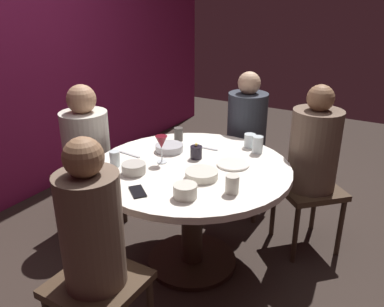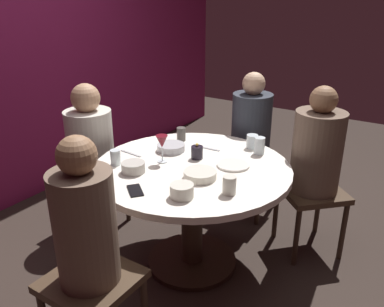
{
  "view_description": "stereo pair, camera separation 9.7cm",
  "coord_description": "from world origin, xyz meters",
  "px_view_note": "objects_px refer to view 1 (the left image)",
  "views": [
    {
      "loc": [
        -1.91,
        -1.13,
        1.71
      ],
      "look_at": [
        0.0,
        0.0,
        0.8
      ],
      "focal_mm": 36.83,
      "sensor_mm": 36.0,
      "label": 1
    },
    {
      "loc": [
        -1.86,
        -1.21,
        1.71
      ],
      "look_at": [
        0.0,
        0.0,
        0.8
      ],
      "focal_mm": 36.83,
      "sensor_mm": 36.0,
      "label": 2
    }
  ],
  "objects_px": {
    "cell_phone": "(138,192)",
    "cup_center_front": "(250,141)",
    "wine_glass": "(161,143)",
    "bowl_small_white": "(185,191)",
    "seated_diner_right": "(247,128)",
    "seated_diner_front_right": "(314,152)",
    "cup_by_left_diner": "(115,159)",
    "seated_diner_left": "(92,235)",
    "cup_far_edge": "(258,145)",
    "candle_holder": "(196,152)",
    "dining_table": "(192,189)",
    "bowl_salad_center": "(134,168)",
    "cup_by_right_diner": "(178,134)",
    "bowl_serving_large": "(169,148)",
    "cup_near_candle": "(232,184)",
    "dinner_plate": "(233,164)",
    "bowl_sauce_side": "(201,174)",
    "seated_diner_back": "(86,142)"
  },
  "relations": [
    {
      "from": "dinner_plate",
      "to": "cell_phone",
      "type": "distance_m",
      "value": 0.65
    },
    {
      "from": "cell_phone",
      "to": "bowl_salad_center",
      "type": "relative_size",
      "value": 0.99
    },
    {
      "from": "bowl_small_white",
      "to": "candle_holder",
      "type": "bearing_deg",
      "value": 23.69
    },
    {
      "from": "cup_by_right_diner",
      "to": "cup_far_edge",
      "type": "bearing_deg",
      "value": -82.79
    },
    {
      "from": "bowl_serving_large",
      "to": "cup_near_candle",
      "type": "xyz_separation_m",
      "value": [
        -0.33,
        -0.62,
        0.03
      ]
    },
    {
      "from": "seated_diner_front_right",
      "to": "cup_by_left_diner",
      "type": "bearing_deg",
      "value": -5.02
    },
    {
      "from": "dining_table",
      "to": "seated_diner_right",
      "type": "xyz_separation_m",
      "value": [
        0.85,
        0.0,
        0.16
      ]
    },
    {
      "from": "cup_far_edge",
      "to": "cup_by_left_diner",
      "type": "bearing_deg",
      "value": 133.94
    },
    {
      "from": "cup_by_right_diner",
      "to": "cup_center_front",
      "type": "bearing_deg",
      "value": -73.76
    },
    {
      "from": "cell_phone",
      "to": "cup_near_candle",
      "type": "xyz_separation_m",
      "value": [
        0.25,
        -0.44,
        0.05
      ]
    },
    {
      "from": "cup_near_candle",
      "to": "cup_far_edge",
      "type": "height_order",
      "value": "cup_far_edge"
    },
    {
      "from": "dinner_plate",
      "to": "bowl_small_white",
      "type": "xyz_separation_m",
      "value": [
        -0.5,
        0.04,
        0.03
      ]
    },
    {
      "from": "dining_table",
      "to": "bowl_salad_center",
      "type": "height_order",
      "value": "bowl_salad_center"
    },
    {
      "from": "cup_by_right_diner",
      "to": "wine_glass",
      "type": "bearing_deg",
      "value": -162.57
    },
    {
      "from": "dinner_plate",
      "to": "bowl_salad_center",
      "type": "distance_m",
      "value": 0.61
    },
    {
      "from": "wine_glass",
      "to": "dinner_plate",
      "type": "xyz_separation_m",
      "value": [
        0.19,
        -0.4,
        -0.12
      ]
    },
    {
      "from": "seated_diner_left",
      "to": "cup_center_front",
      "type": "relative_size",
      "value": 12.56
    },
    {
      "from": "wine_glass",
      "to": "bowl_serving_large",
      "type": "distance_m",
      "value": 0.22
    },
    {
      "from": "seated_diner_right",
      "to": "bowl_small_white",
      "type": "height_order",
      "value": "seated_diner_right"
    },
    {
      "from": "cup_far_edge",
      "to": "bowl_sauce_side",
      "type": "bearing_deg",
      "value": 166.3
    },
    {
      "from": "dinner_plate",
      "to": "candle_holder",
      "type": "bearing_deg",
      "value": 94.77
    },
    {
      "from": "seated_diner_back",
      "to": "cup_by_left_diner",
      "type": "xyz_separation_m",
      "value": [
        -0.24,
        -0.49,
        0.07
      ]
    },
    {
      "from": "candle_holder",
      "to": "cup_far_edge",
      "type": "height_order",
      "value": "cup_far_edge"
    },
    {
      "from": "seated_diner_left",
      "to": "bowl_salad_center",
      "type": "distance_m",
      "value": 0.65
    },
    {
      "from": "dining_table",
      "to": "cup_center_front",
      "type": "distance_m",
      "value": 0.55
    },
    {
      "from": "dining_table",
      "to": "bowl_salad_center",
      "type": "relative_size",
      "value": 8.69
    },
    {
      "from": "seated_diner_front_right",
      "to": "cup_center_front",
      "type": "bearing_deg",
      "value": -28.81
    },
    {
      "from": "bowl_sauce_side",
      "to": "cup_far_edge",
      "type": "bearing_deg",
      "value": -13.7
    },
    {
      "from": "bowl_small_white",
      "to": "seated_diner_right",
      "type": "bearing_deg",
      "value": 8.19
    },
    {
      "from": "bowl_sauce_side",
      "to": "cup_by_right_diner",
      "type": "height_order",
      "value": "cup_by_right_diner"
    },
    {
      "from": "bowl_serving_large",
      "to": "wine_glass",
      "type": "bearing_deg",
      "value": -160.29
    },
    {
      "from": "seated_diner_right",
      "to": "seated_diner_front_right",
      "type": "distance_m",
      "value": 0.65
    },
    {
      "from": "seated_diner_back",
      "to": "bowl_sauce_side",
      "type": "xyz_separation_m",
      "value": [
        -0.13,
        -1.03,
        0.04
      ]
    },
    {
      "from": "seated_diner_back",
      "to": "dinner_plate",
      "type": "xyz_separation_m",
      "value": [
        0.13,
        -1.11,
        0.03
      ]
    },
    {
      "from": "seated_diner_left",
      "to": "candle_holder",
      "type": "bearing_deg",
      "value": 2.04
    },
    {
      "from": "cell_phone",
      "to": "cup_center_front",
      "type": "bearing_deg",
      "value": -156.46
    },
    {
      "from": "cell_phone",
      "to": "seated_diner_front_right",
      "type": "bearing_deg",
      "value": -173.6
    },
    {
      "from": "candle_holder",
      "to": "cup_near_candle",
      "type": "distance_m",
      "value": 0.51
    },
    {
      "from": "seated_diner_front_right",
      "to": "cup_far_edge",
      "type": "distance_m",
      "value": 0.38
    },
    {
      "from": "dining_table",
      "to": "seated_diner_left",
      "type": "xyz_separation_m",
      "value": [
        -0.87,
        0.0,
        0.16
      ]
    },
    {
      "from": "bowl_small_white",
      "to": "cup_by_right_diner",
      "type": "distance_m",
      "value": 0.85
    },
    {
      "from": "candle_holder",
      "to": "bowl_salad_center",
      "type": "height_order",
      "value": "candle_holder"
    },
    {
      "from": "bowl_sauce_side",
      "to": "cup_near_candle",
      "type": "bearing_deg",
      "value": -107.51
    },
    {
      "from": "bowl_serving_large",
      "to": "bowl_sauce_side",
      "type": "relative_size",
      "value": 0.98
    },
    {
      "from": "seated_diner_left",
      "to": "cell_phone",
      "type": "relative_size",
      "value": 8.42
    },
    {
      "from": "bowl_sauce_side",
      "to": "cup_by_right_diner",
      "type": "relative_size",
      "value": 1.97
    },
    {
      "from": "wine_glass",
      "to": "cup_center_front",
      "type": "distance_m",
      "value": 0.65
    },
    {
      "from": "candle_holder",
      "to": "cup_by_right_diner",
      "type": "xyz_separation_m",
      "value": [
        0.22,
        0.27,
        0.01
      ]
    },
    {
      "from": "bowl_salad_center",
      "to": "cup_near_candle",
      "type": "xyz_separation_m",
      "value": [
        0.07,
        -0.6,
        0.02
      ]
    },
    {
      "from": "cell_phone",
      "to": "bowl_serving_large",
      "type": "relative_size",
      "value": 0.75
    }
  ]
}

